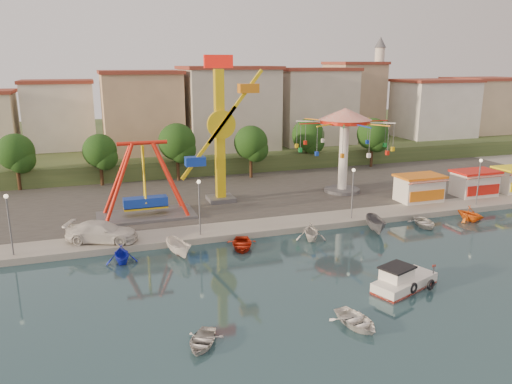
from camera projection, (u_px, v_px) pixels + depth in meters
name	position (u px, v px, depth m)	size (l,w,h in m)	color
ground	(342.00, 285.00, 37.56)	(200.00, 200.00, 0.00)	#132934
quay_deck	(186.00, 150.00, 94.34)	(200.00, 100.00, 0.60)	#9E998E
asphalt_pad	(232.00, 187.00, 64.92)	(90.00, 28.00, 0.01)	#4C4944
hill_terrace	(181.00, 140.00, 98.62)	(200.00, 60.00, 3.00)	#384C26
pirate_ship_ride	(144.00, 181.00, 51.35)	(10.00, 5.00, 8.00)	#59595E
kamikaze_tower	(223.00, 134.00, 56.19)	(6.50, 3.10, 16.50)	#59595E
wave_swinger	(344.00, 131.00, 60.55)	(11.60, 11.60, 10.40)	#59595E
booth_left	(419.00, 188.00, 57.94)	(5.40, 3.78, 3.08)	white
booth_mid	(475.00, 183.00, 60.40)	(5.40, 3.78, 3.08)	white
lamp_post_0	(10.00, 227.00, 41.27)	(0.14, 0.14, 5.00)	#59595E
lamp_post_1	(200.00, 209.00, 46.22)	(0.14, 0.14, 5.00)	#59595E
lamp_post_2	(352.00, 195.00, 51.18)	(0.14, 0.14, 5.00)	#59595E
lamp_post_3	(478.00, 183.00, 56.13)	(0.14, 0.14, 5.00)	#59595E
tree_0	(16.00, 152.00, 62.04)	(4.60, 4.60, 7.19)	#382314
tree_1	(100.00, 151.00, 64.53)	(4.35, 4.35, 6.80)	#382314
tree_2	(177.00, 142.00, 67.05)	(5.02, 5.02, 7.85)	#382314
tree_3	(251.00, 143.00, 68.91)	(4.68, 4.68, 7.32)	#382314
tree_4	(308.00, 135.00, 74.70)	(4.86, 4.86, 7.60)	#382314
tree_5	(373.00, 134.00, 76.14)	(4.83, 4.83, 7.54)	#382314
building_1	(59.00, 123.00, 76.24)	(12.33, 9.01, 8.63)	silver
building_2	(145.00, 112.00, 80.51)	(11.95, 9.28, 11.23)	tan
building_3	(233.00, 117.00, 82.14)	(12.59, 10.50, 9.20)	beige
building_4	(300.00, 112.00, 89.42)	(10.75, 9.23, 9.24)	beige
building_5	(370.00, 106.00, 91.58)	(12.77, 10.96, 11.21)	tan
building_6	(430.00, 102.00, 93.65)	(8.23, 8.98, 12.36)	silver
building_7	(462.00, 107.00, 102.30)	(11.59, 10.93, 8.76)	beige
minaret	(378.00, 83.00, 95.07)	(2.80, 2.80, 18.00)	silver
cabin_motorboat	(403.00, 282.00, 36.93)	(5.85, 3.88, 1.92)	white
rowboat_a	(356.00, 321.00, 31.65)	(2.54, 3.55, 0.74)	white
rowboat_b	(202.00, 341.00, 29.44)	(2.19, 3.06, 0.63)	silver
van	(102.00, 232.00, 44.82)	(2.57, 6.32, 1.83)	silver
moored_boat_1	(121.00, 254.00, 41.57)	(2.58, 2.99, 1.57)	#1623C3
moored_boat_2	(179.00, 248.00, 43.08)	(1.42, 3.79, 1.46)	silver
moored_boat_3	(242.00, 244.00, 44.93)	(2.72, 3.80, 0.79)	#B0230E
moored_boat_4	(311.00, 231.00, 46.92)	(2.83, 3.28, 1.73)	silver
moored_boat_5	(376.00, 225.00, 49.11)	(1.55, 4.12, 1.59)	slate
moored_boat_6	(425.00, 223.00, 51.00)	(2.62, 3.67, 0.76)	beige
moored_boat_7	(470.00, 213.00, 52.65)	(2.69, 3.12, 1.64)	orange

